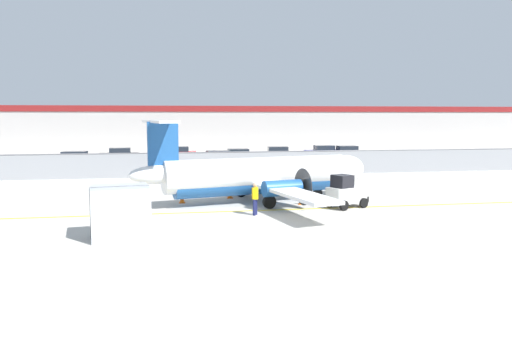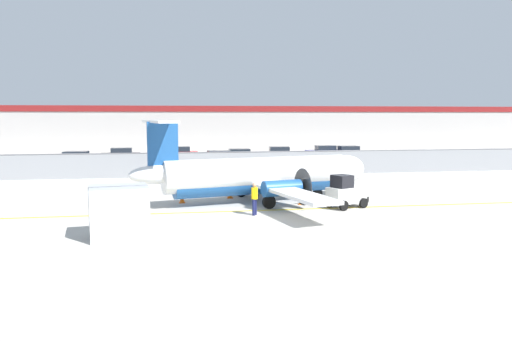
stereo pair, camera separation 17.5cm
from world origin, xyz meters
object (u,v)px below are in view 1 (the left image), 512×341
(traffic_cone_near_right, at_px, (301,199))
(parked_car_6, at_px, (323,152))
(commuter_airplane, at_px, (263,175))
(traffic_cone_far_left, at_px, (230,193))
(parked_car_0, at_px, (73,160))
(parked_car_5, at_px, (277,154))
(ground_crew_worker, at_px, (255,197))
(parked_car_1, at_px, (119,155))
(cargo_container, at_px, (120,212))
(parked_car_2, at_px, (178,154))
(parked_car_7, at_px, (348,153))
(baggage_tug, at_px, (346,193))
(parked_car_3, at_px, (219,159))
(parked_car_4, at_px, (239,156))
(traffic_cone_near_left, at_px, (182,198))

(traffic_cone_near_right, height_order, parked_car_6, parked_car_6)
(commuter_airplane, height_order, traffic_cone_far_left, commuter_airplane)
(parked_car_0, distance_m, parked_car_5, 21.58)
(ground_crew_worker, xyz_separation_m, parked_car_1, (-9.80, 30.36, -0.06))
(cargo_container, height_order, traffic_cone_near_right, cargo_container)
(ground_crew_worker, distance_m, parked_car_6, 33.69)
(commuter_airplane, bearing_deg, parked_car_2, 86.51)
(ground_crew_worker, relative_size, parked_car_7, 0.40)
(baggage_tug, height_order, cargo_container, cargo_container)
(parked_car_3, distance_m, parked_car_7, 16.43)
(cargo_container, xyz_separation_m, traffic_cone_near_right, (9.66, 6.40, -0.79))
(traffic_cone_near_right, distance_m, parked_car_2, 29.72)
(commuter_airplane, distance_m, parked_car_1, 28.62)
(traffic_cone_far_left, height_order, parked_car_0, parked_car_0)
(baggage_tug, distance_m, parked_car_6, 30.74)
(parked_car_3, distance_m, parked_car_5, 8.87)
(cargo_container, xyz_separation_m, parked_car_6, (19.84, 34.68, -0.21))
(parked_car_6, bearing_deg, parked_car_4, 21.53)
(traffic_cone_far_left, xyz_separation_m, parked_car_6, (14.04, 25.39, 0.58))
(cargo_container, bearing_deg, parked_car_6, 51.34)
(commuter_airplane, bearing_deg, parked_car_4, 72.72)
(parked_car_0, height_order, parked_car_3, same)
(parked_car_3, relative_size, parked_car_4, 1.02)
(traffic_cone_near_right, relative_size, parked_car_2, 0.15)
(baggage_tug, bearing_deg, ground_crew_worker, 168.91)
(traffic_cone_near_left, bearing_deg, parked_car_7, 52.21)
(baggage_tug, height_order, parked_car_3, baggage_tug)
(cargo_container, distance_m, parked_car_0, 30.26)
(parked_car_3, bearing_deg, parked_car_5, 31.76)
(traffic_cone_near_left, bearing_deg, ground_crew_worker, -49.74)
(baggage_tug, xyz_separation_m, cargo_container, (-11.86, -4.99, 0.24))
(parked_car_7, bearing_deg, traffic_cone_far_left, -123.02)
(parked_car_6, bearing_deg, traffic_cone_near_right, 69.86)
(parked_car_2, bearing_deg, cargo_container, 85.92)
(traffic_cone_near_left, relative_size, traffic_cone_far_left, 1.00)
(parked_car_3, height_order, parked_car_6, same)
(parked_car_5, bearing_deg, parked_car_7, -174.54)
(traffic_cone_far_left, bearing_deg, cargo_container, -121.97)
(parked_car_1, bearing_deg, baggage_tug, 115.74)
(cargo_container, height_order, traffic_cone_near_left, cargo_container)
(commuter_airplane, distance_m, ground_crew_worker, 4.14)
(commuter_airplane, relative_size, cargo_container, 5.95)
(cargo_container, distance_m, traffic_cone_near_right, 11.62)
(traffic_cone_near_left, distance_m, parked_car_0, 23.53)
(parked_car_3, height_order, parked_car_7, same)
(traffic_cone_near_left, bearing_deg, baggage_tug, -18.89)
(parked_car_5, xyz_separation_m, parked_car_7, (8.45, 0.08, 0.00))
(traffic_cone_far_left, relative_size, parked_car_2, 0.15)
(traffic_cone_near_left, xyz_separation_m, traffic_cone_near_right, (6.87, -1.70, 0.00))
(parked_car_6, xyz_separation_m, parked_car_7, (2.61, -1.24, 0.00))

